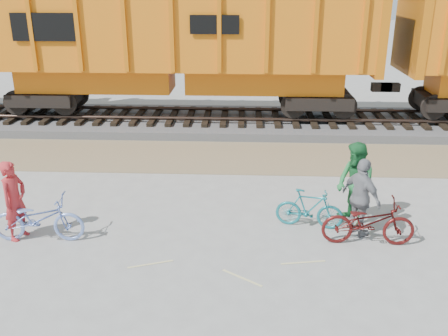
{
  "coord_description": "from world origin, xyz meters",
  "views": [
    {
      "loc": [
        0.83,
        -9.18,
        5.26
      ],
      "look_at": [
        0.34,
        1.5,
        1.17
      ],
      "focal_mm": 40.0,
      "sensor_mm": 36.0,
      "label": 1
    }
  ],
  "objects_px": {
    "bicycle_teal": "(309,209)",
    "person_woman": "(361,198)",
    "person_man": "(355,185)",
    "bicycle_maroon": "(368,222)",
    "bicycle_blue": "(38,219)",
    "hopper_car_center": "(179,45)",
    "person_solo": "(14,200)"
  },
  "relations": [
    {
      "from": "hopper_car_center",
      "to": "person_solo",
      "type": "relative_size",
      "value": 8.01
    },
    {
      "from": "bicycle_teal",
      "to": "person_woman",
      "type": "height_order",
      "value": "person_woman"
    },
    {
      "from": "bicycle_blue",
      "to": "bicycle_maroon",
      "type": "bearing_deg",
      "value": -91.39
    },
    {
      "from": "hopper_car_center",
      "to": "bicycle_blue",
      "type": "distance_m",
      "value": 9.47
    },
    {
      "from": "bicycle_blue",
      "to": "person_solo",
      "type": "bearing_deg",
      "value": 75.92
    },
    {
      "from": "bicycle_blue",
      "to": "person_woman",
      "type": "bearing_deg",
      "value": -88.02
    },
    {
      "from": "person_solo",
      "to": "person_man",
      "type": "relative_size",
      "value": 0.91
    },
    {
      "from": "bicycle_blue",
      "to": "person_man",
      "type": "xyz_separation_m",
      "value": [
        6.79,
        1.07,
        0.45
      ]
    },
    {
      "from": "hopper_car_center",
      "to": "person_solo",
      "type": "height_order",
      "value": "hopper_car_center"
    },
    {
      "from": "bicycle_blue",
      "to": "bicycle_maroon",
      "type": "height_order",
      "value": "bicycle_blue"
    },
    {
      "from": "bicycle_blue",
      "to": "person_woman",
      "type": "xyz_separation_m",
      "value": [
        6.83,
        0.57,
        0.37
      ]
    },
    {
      "from": "bicycle_maroon",
      "to": "person_woman",
      "type": "height_order",
      "value": "person_woman"
    },
    {
      "from": "bicycle_teal",
      "to": "bicycle_maroon",
      "type": "xyz_separation_m",
      "value": [
        1.14,
        -0.71,
        0.05
      ]
    },
    {
      "from": "person_man",
      "to": "person_woman",
      "type": "relative_size",
      "value": 1.1
    },
    {
      "from": "hopper_car_center",
      "to": "bicycle_teal",
      "type": "distance_m",
      "value": 9.32
    },
    {
      "from": "bicycle_teal",
      "to": "person_woman",
      "type": "relative_size",
      "value": 0.86
    },
    {
      "from": "hopper_car_center",
      "to": "person_man",
      "type": "height_order",
      "value": "hopper_car_center"
    },
    {
      "from": "bicycle_teal",
      "to": "person_man",
      "type": "xyz_separation_m",
      "value": [
        1.0,
        0.2,
        0.51
      ]
    },
    {
      "from": "bicycle_blue",
      "to": "bicycle_maroon",
      "type": "xyz_separation_m",
      "value": [
        6.93,
        0.17,
        -0.0
      ]
    },
    {
      "from": "person_solo",
      "to": "person_man",
      "type": "xyz_separation_m",
      "value": [
        7.29,
        0.97,
        0.09
      ]
    },
    {
      "from": "hopper_car_center",
      "to": "person_man",
      "type": "relative_size",
      "value": 7.29
    },
    {
      "from": "hopper_car_center",
      "to": "person_woman",
      "type": "distance_m",
      "value": 9.96
    },
    {
      "from": "bicycle_blue",
      "to": "bicycle_teal",
      "type": "xyz_separation_m",
      "value": [
        5.79,
        0.87,
        -0.06
      ]
    },
    {
      "from": "bicycle_teal",
      "to": "person_solo",
      "type": "height_order",
      "value": "person_solo"
    },
    {
      "from": "bicycle_maroon",
      "to": "person_woman",
      "type": "bearing_deg",
      "value": 15.13
    },
    {
      "from": "bicycle_maroon",
      "to": "person_man",
      "type": "xyz_separation_m",
      "value": [
        -0.14,
        0.91,
        0.46
      ]
    },
    {
      "from": "bicycle_maroon",
      "to": "person_woman",
      "type": "xyz_separation_m",
      "value": [
        -0.1,
        0.4,
        0.37
      ]
    },
    {
      "from": "hopper_car_center",
      "to": "bicycle_maroon",
      "type": "bearing_deg",
      "value": -60.09
    },
    {
      "from": "bicycle_teal",
      "to": "person_woman",
      "type": "xyz_separation_m",
      "value": [
        1.04,
        -0.31,
        0.42
      ]
    },
    {
      "from": "bicycle_blue",
      "to": "bicycle_teal",
      "type": "relative_size",
      "value": 1.29
    },
    {
      "from": "person_man",
      "to": "bicycle_teal",
      "type": "bearing_deg",
      "value": -103.97
    },
    {
      "from": "person_man",
      "to": "bicycle_blue",
      "type": "bearing_deg",
      "value": -106.31
    }
  ]
}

